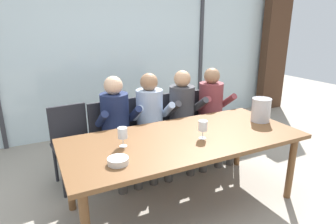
{
  "coord_description": "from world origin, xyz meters",
  "views": [
    {
      "loc": [
        -1.26,
        -2.15,
        1.77
      ],
      "look_at": [
        0.0,
        0.35,
        0.88
      ],
      "focal_mm": 30.14,
      "sensor_mm": 36.0,
      "label": 1
    }
  ],
  "objects_px": {
    "chair_near_window_right": "(208,117)",
    "wine_glass_by_left_taster": "(203,127)",
    "person_charcoal_jacket": "(185,112)",
    "ice_bucket_primary": "(261,110)",
    "person_maroon_top": "(213,107)",
    "dining_table": "(184,143)",
    "chair_center": "(144,127)",
    "chair_left_of_center": "(110,134)",
    "chair_right_of_center": "(178,121)",
    "chair_near_curtain": "(72,139)",
    "wine_glass_near_bucket": "(123,134)",
    "tasting_bowl": "(118,161)",
    "person_pale_blue_shirt": "(152,117)",
    "person_navy_polo": "(118,122)"
  },
  "relations": [
    {
      "from": "chair_near_window_right",
      "to": "wine_glass_by_left_taster",
      "type": "distance_m",
      "value": 1.32
    },
    {
      "from": "person_charcoal_jacket",
      "to": "ice_bucket_primary",
      "type": "distance_m",
      "value": 0.94
    },
    {
      "from": "person_charcoal_jacket",
      "to": "person_maroon_top",
      "type": "bearing_deg",
      "value": 0.2
    },
    {
      "from": "dining_table",
      "to": "chair_center",
      "type": "bearing_deg",
      "value": 92.68
    },
    {
      "from": "chair_left_of_center",
      "to": "person_maroon_top",
      "type": "relative_size",
      "value": 0.74
    },
    {
      "from": "chair_center",
      "to": "chair_right_of_center",
      "type": "xyz_separation_m",
      "value": [
        0.49,
        -0.0,
        0.0
      ]
    },
    {
      "from": "chair_left_of_center",
      "to": "ice_bucket_primary",
      "type": "bearing_deg",
      "value": -36.02
    },
    {
      "from": "chair_near_curtain",
      "to": "person_maroon_top",
      "type": "xyz_separation_m",
      "value": [
        1.8,
        -0.17,
        0.17
      ]
    },
    {
      "from": "ice_bucket_primary",
      "to": "wine_glass_near_bucket",
      "type": "xyz_separation_m",
      "value": [
        -1.56,
        0.04,
        -0.02
      ]
    },
    {
      "from": "chair_near_window_right",
      "to": "tasting_bowl",
      "type": "distance_m",
      "value": 2.01
    },
    {
      "from": "chair_left_of_center",
      "to": "person_charcoal_jacket",
      "type": "bearing_deg",
      "value": -12.51
    },
    {
      "from": "person_pale_blue_shirt",
      "to": "person_maroon_top",
      "type": "relative_size",
      "value": 1.0
    },
    {
      "from": "person_maroon_top",
      "to": "tasting_bowl",
      "type": "height_order",
      "value": "person_maroon_top"
    },
    {
      "from": "chair_left_of_center",
      "to": "chair_right_of_center",
      "type": "relative_size",
      "value": 1.0
    },
    {
      "from": "person_maroon_top",
      "to": "tasting_bowl",
      "type": "bearing_deg",
      "value": -143.45
    },
    {
      "from": "person_charcoal_jacket",
      "to": "ice_bucket_primary",
      "type": "height_order",
      "value": "person_charcoal_jacket"
    },
    {
      "from": "dining_table",
      "to": "tasting_bowl",
      "type": "bearing_deg",
      "value": -161.74
    },
    {
      "from": "person_navy_polo",
      "to": "tasting_bowl",
      "type": "xyz_separation_m",
      "value": [
        -0.3,
        -1.02,
        0.06
      ]
    },
    {
      "from": "chair_right_of_center",
      "to": "person_navy_polo",
      "type": "distance_m",
      "value": 0.89
    },
    {
      "from": "chair_left_of_center",
      "to": "chair_near_window_right",
      "type": "bearing_deg",
      "value": -4.68
    },
    {
      "from": "chair_left_of_center",
      "to": "person_navy_polo",
      "type": "height_order",
      "value": "person_navy_polo"
    },
    {
      "from": "chair_near_window_right",
      "to": "wine_glass_near_bucket",
      "type": "xyz_separation_m",
      "value": [
        -1.49,
        -0.85,
        0.33
      ]
    },
    {
      "from": "chair_right_of_center",
      "to": "person_pale_blue_shirt",
      "type": "bearing_deg",
      "value": -163.48
    },
    {
      "from": "chair_left_of_center",
      "to": "tasting_bowl",
      "type": "bearing_deg",
      "value": -106.58
    },
    {
      "from": "ice_bucket_primary",
      "to": "person_maroon_top",
      "type": "bearing_deg",
      "value": 96.07
    },
    {
      "from": "person_navy_polo",
      "to": "chair_near_window_right",
      "type": "bearing_deg",
      "value": 3.1
    },
    {
      "from": "wine_glass_near_bucket",
      "to": "chair_right_of_center",
      "type": "bearing_deg",
      "value": 40.55
    },
    {
      "from": "person_charcoal_jacket",
      "to": "wine_glass_near_bucket",
      "type": "distance_m",
      "value": 1.28
    },
    {
      "from": "person_pale_blue_shirt",
      "to": "tasting_bowl",
      "type": "bearing_deg",
      "value": -119.75
    },
    {
      "from": "dining_table",
      "to": "person_charcoal_jacket",
      "type": "distance_m",
      "value": 0.9
    },
    {
      "from": "person_pale_blue_shirt",
      "to": "person_maroon_top",
      "type": "xyz_separation_m",
      "value": [
        0.9,
        -0.0,
        0.0
      ]
    },
    {
      "from": "chair_left_of_center",
      "to": "ice_bucket_primary",
      "type": "relative_size",
      "value": 3.44
    },
    {
      "from": "dining_table",
      "to": "chair_right_of_center",
      "type": "height_order",
      "value": "chair_right_of_center"
    },
    {
      "from": "dining_table",
      "to": "chair_near_window_right",
      "type": "bearing_deg",
      "value": 45.2
    },
    {
      "from": "chair_near_window_right",
      "to": "person_pale_blue_shirt",
      "type": "height_order",
      "value": "person_pale_blue_shirt"
    },
    {
      "from": "chair_right_of_center",
      "to": "person_navy_polo",
      "type": "height_order",
      "value": "person_navy_polo"
    },
    {
      "from": "chair_right_of_center",
      "to": "dining_table",
      "type": "bearing_deg",
      "value": -118.35
    },
    {
      "from": "chair_near_curtain",
      "to": "chair_right_of_center",
      "type": "height_order",
      "value": "same"
    },
    {
      "from": "person_pale_blue_shirt",
      "to": "tasting_bowl",
      "type": "xyz_separation_m",
      "value": [
        -0.72,
        -1.02,
        0.06
      ]
    },
    {
      "from": "chair_left_of_center",
      "to": "wine_glass_by_left_taster",
      "type": "xyz_separation_m",
      "value": [
        0.62,
        -1.01,
        0.33
      ]
    },
    {
      "from": "chair_center",
      "to": "chair_near_window_right",
      "type": "relative_size",
      "value": 1.0
    },
    {
      "from": "chair_near_curtain",
      "to": "ice_bucket_primary",
      "type": "bearing_deg",
      "value": -32.15
    },
    {
      "from": "ice_bucket_primary",
      "to": "wine_glass_near_bucket",
      "type": "bearing_deg",
      "value": 178.69
    },
    {
      "from": "wine_glass_by_left_taster",
      "to": "person_maroon_top",
      "type": "bearing_deg",
      "value": 49.35
    },
    {
      "from": "dining_table",
      "to": "chair_right_of_center",
      "type": "relative_size",
      "value": 2.54
    },
    {
      "from": "person_pale_blue_shirt",
      "to": "ice_bucket_primary",
      "type": "height_order",
      "value": "person_pale_blue_shirt"
    },
    {
      "from": "chair_center",
      "to": "chair_near_window_right",
      "type": "bearing_deg",
      "value": -8.31
    },
    {
      "from": "person_charcoal_jacket",
      "to": "chair_right_of_center",
      "type": "bearing_deg",
      "value": 94.25
    },
    {
      "from": "person_navy_polo",
      "to": "wine_glass_by_left_taster",
      "type": "bearing_deg",
      "value": -60.42
    },
    {
      "from": "chair_near_window_right",
      "to": "person_maroon_top",
      "type": "bearing_deg",
      "value": -89.02
    }
  ]
}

